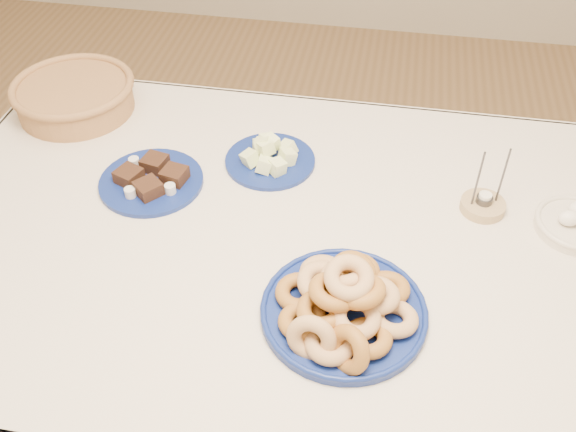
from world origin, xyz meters
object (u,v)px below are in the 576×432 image
Objects in this scene: donut_platter at (344,305)px; egg_bowl at (576,224)px; candle_holder at (483,204)px; melon_plate at (270,157)px; dining_table at (292,266)px; brownie_plate at (151,180)px; wicker_basket at (74,95)px.

donut_platter is 2.17× the size of egg_bowl.
egg_bowl is (0.20, -0.03, 0.00)m from candle_holder.
melon_plate reaches higher than egg_bowl.
dining_table is 5.76× the size of melon_plate.
candle_holder is at bearing 3.38° from brownie_plate.
melon_plate is at bearing 26.27° from brownie_plate.
donut_platter is at bearing -36.26° from wicker_basket.
donut_platter is 0.58m from egg_bowl.
brownie_plate is at bearing -153.73° from melon_plate.
candle_holder is (0.28, 0.37, -0.02)m from donut_platter.
brownie_plate is 0.97m from egg_bowl.
egg_bowl is (1.28, -0.26, -0.03)m from wicker_basket.
brownie_plate is 0.78m from candle_holder.
brownie_plate is at bearing -179.19° from egg_bowl.
candle_holder is at bearing 170.83° from egg_bowl.
dining_table is at bearing -29.56° from wicker_basket.
wicker_basket is (-0.31, 0.27, 0.03)m from brownie_plate.
egg_bowl is at bearing 11.31° from dining_table.
donut_platter reaches higher than brownie_plate.
melon_plate is 1.57× the size of egg_bowl.
candle_holder is (0.51, -0.08, -0.00)m from melon_plate.
dining_table is at bearing -168.69° from egg_bowl.
candle_holder reaches higher than egg_bowl.
dining_table is 0.29m from melon_plate.
candle_holder reaches higher than melon_plate.
candle_holder is (1.08, -0.22, -0.03)m from wicker_basket.
donut_platter reaches higher than egg_bowl.
brownie_plate is 1.71× the size of egg_bowl.
donut_platter reaches higher than melon_plate.
melon_plate is 0.52m from candle_holder.
wicker_basket is at bearing 168.73° from egg_bowl.
egg_bowl reaches higher than brownie_plate.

